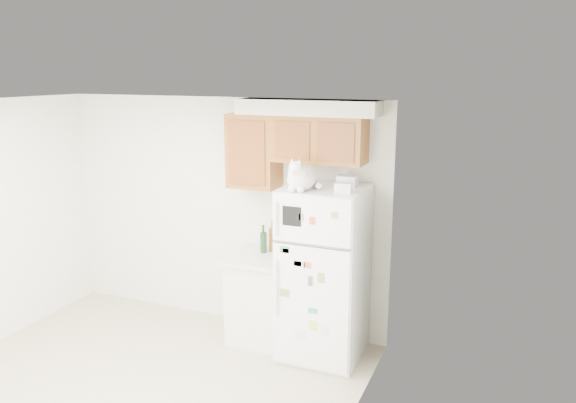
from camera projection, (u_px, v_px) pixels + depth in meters
The scene contains 8 objects.
room_shell at pixel (125, 211), 4.48m from camera, with size 3.84×4.04×2.52m.
refrigerator at pixel (323, 274), 5.43m from camera, with size 0.76×0.78×1.70m.
base_counter at pixel (263, 297), 5.84m from camera, with size 0.64×0.64×0.92m.
cat at pixel (300, 178), 5.10m from camera, with size 0.31×0.45×0.32m.
storage_box_back at pixel (347, 181), 5.31m from camera, with size 0.18×0.13×0.10m, color white.
storage_box_front at pixel (343, 188), 5.02m from camera, with size 0.15×0.11×0.09m, color white.
bottle_green at pixel (263, 239), 5.82m from camera, with size 0.07×0.07×0.30m, color #19381E, non-canonical shape.
bottle_amber at pixel (273, 236), 5.84m from camera, with size 0.08×0.08×0.34m, color #593814, non-canonical shape.
Camera 1 is at (2.99, -3.26, 2.77)m, focal length 35.00 mm.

